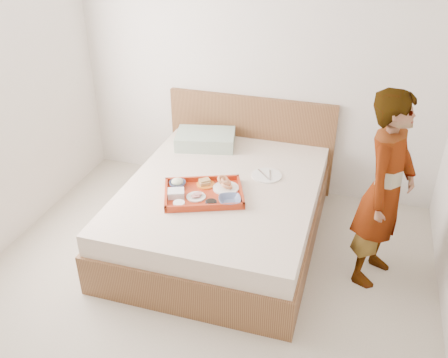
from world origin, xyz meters
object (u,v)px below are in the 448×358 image
tray (204,193)px  dinner_plate (267,175)px  bed (222,211)px  person (385,191)px

tray → dinner_plate: size_ratio=2.36×
tray → bed: bearing=45.5°
bed → person: size_ratio=1.31×
bed → tray: size_ratio=3.25×
bed → dinner_plate: 0.49m
dinner_plate → bed: bearing=-142.4°
person → bed: bearing=105.3°
bed → person: (1.27, -0.11, 0.50)m
tray → person: bearing=-17.8°
bed → person: person is taller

